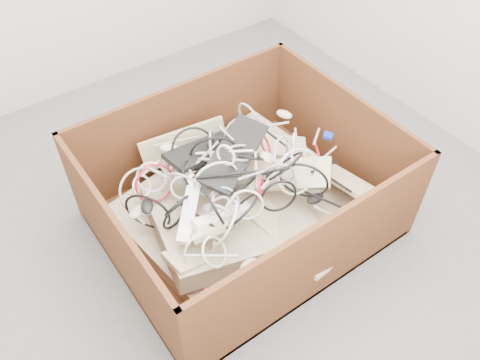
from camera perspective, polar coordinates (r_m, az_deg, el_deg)
ground at (r=2.66m, az=-1.86°, el=-3.50°), size 3.00×3.00×0.00m
cardboard_box at (r=2.50m, az=-0.10°, el=-3.06°), size 1.34×1.11×0.58m
keyboard_pile at (r=2.42m, az=0.14°, el=-0.09°), size 1.08×1.06×0.37m
mice_scatter at (r=2.32m, az=-1.25°, el=-0.34°), size 1.05×0.78×0.20m
power_strip_left at (r=2.20m, az=-5.84°, el=-3.34°), size 0.26×0.28×0.13m
power_strip_right at (r=2.17m, az=-2.05°, el=-4.25°), size 0.29×0.07×0.09m
vga_plug at (r=2.56m, az=10.08°, el=5.04°), size 0.06×0.06×0.03m
cable_tangle at (r=2.27m, az=-1.62°, el=0.25°), size 1.11×0.89×0.44m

